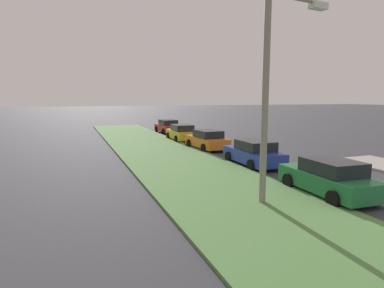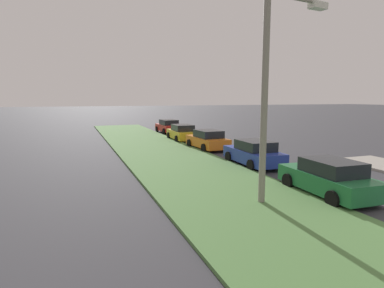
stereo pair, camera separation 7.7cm
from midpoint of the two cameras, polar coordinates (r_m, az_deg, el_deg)
grass_median at (r=17.05m, az=-0.01°, el=-4.83°), size 60.00×6.00×0.12m
parked_car_green at (r=14.11m, az=22.76°, el=-5.49°), size 4.37×2.15×1.47m
parked_car_blue at (r=19.03m, az=10.66°, el=-1.60°), size 4.32×2.07×1.47m
parked_car_orange at (r=24.63m, az=2.59°, el=0.73°), size 4.38×2.17×1.47m
parked_car_yellow at (r=29.66m, az=-1.90°, el=1.99°), size 4.34×2.09×1.47m
parked_car_red at (r=36.29m, az=-4.35°, el=3.09°), size 4.36×2.13×1.47m
streetlight at (r=11.99m, az=13.92°, el=10.30°), size 0.67×2.87×7.50m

